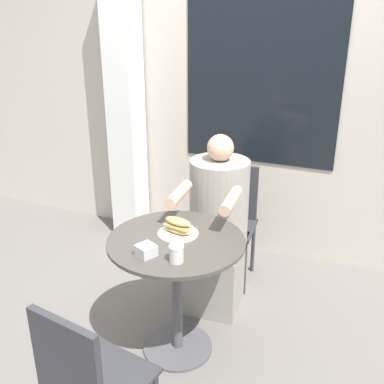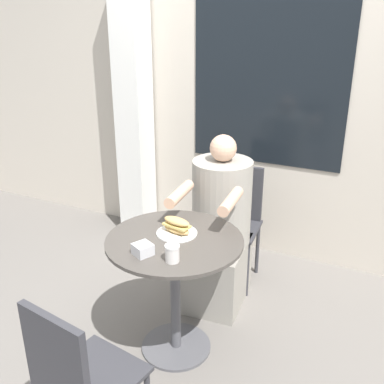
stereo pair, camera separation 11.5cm
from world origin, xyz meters
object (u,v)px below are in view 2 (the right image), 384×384
at_px(diner_chair, 236,213).
at_px(seated_diner, 219,234).
at_px(empty_chair_across, 75,375).
at_px(sandwich_on_plate, 177,227).
at_px(drink_cup, 172,253).
at_px(cafe_table, 175,270).

height_order(diner_chair, seated_diner, seated_diner).
bearing_deg(seated_diner, empty_chair_across, 82.93).
bearing_deg(empty_chair_across, diner_chair, 97.75).
bearing_deg(sandwich_on_plate, empty_chair_across, -89.85).
bearing_deg(seated_diner, drink_cup, 89.99).
relative_size(empty_chair_across, drink_cup, 9.59).
relative_size(cafe_table, diner_chair, 0.89).
relative_size(sandwich_on_plate, drink_cup, 2.56).
distance_m(cafe_table, drink_cup, 0.34).
relative_size(empty_chair_across, sandwich_on_plate, 3.75).
xyz_separation_m(cafe_table, empty_chair_across, (-0.02, -0.86, -0.03)).
bearing_deg(empty_chair_across, cafe_table, 97.63).
bearing_deg(diner_chair, seated_diner, 86.59).
relative_size(diner_chair, drink_cup, 9.59).
bearing_deg(cafe_table, sandwich_on_plate, 105.92).
xyz_separation_m(sandwich_on_plate, drink_cup, (0.12, -0.28, 0.01)).
height_order(sandwich_on_plate, drink_cup, sandwich_on_plate).
distance_m(diner_chair, sandwich_on_plate, 0.93).
relative_size(diner_chair, seated_diner, 0.73).
height_order(cafe_table, diner_chair, diner_chair).
relative_size(seated_diner, sandwich_on_plate, 5.17).
distance_m(diner_chair, empty_chair_across, 1.80).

